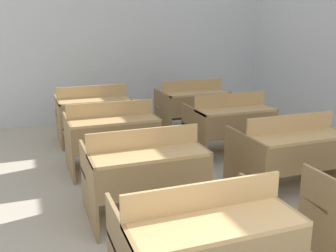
# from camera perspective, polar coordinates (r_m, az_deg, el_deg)

# --- Properties ---
(wall_back) EXTENTS (5.76, 0.06, 2.98)m
(wall_back) POSITION_cam_1_polar(r_m,az_deg,el_deg) (7.36, -7.02, 12.50)
(wall_back) COLOR silver
(wall_back) RESTS_ON ground_plane
(bench_front_left) EXTENTS (1.06, 0.81, 0.86)m
(bench_front_left) POSITION_cam_1_polar(r_m,az_deg,el_deg) (2.62, 5.09, -16.46)
(bench_front_left) COLOR #93744A
(bench_front_left) RESTS_ON ground_plane
(bench_second_left) EXTENTS (1.06, 0.81, 0.86)m
(bench_second_left) POSITION_cam_1_polar(r_m,az_deg,el_deg) (3.71, -3.46, -6.52)
(bench_second_left) COLOR #93744A
(bench_second_left) RESTS_ON ground_plane
(bench_second_right) EXTENTS (1.06, 0.81, 0.86)m
(bench_second_right) POSITION_cam_1_polar(r_m,az_deg,el_deg) (4.41, 17.05, -3.63)
(bench_second_right) COLOR olive
(bench_second_right) RESTS_ON ground_plane
(bench_third_left) EXTENTS (1.06, 0.81, 0.86)m
(bench_third_left) POSITION_cam_1_polar(r_m,az_deg,el_deg) (4.91, -8.21, -1.22)
(bench_third_left) COLOR olive
(bench_third_left) RESTS_ON ground_plane
(bench_third_right) EXTENTS (1.06, 0.81, 0.86)m
(bench_third_right) POSITION_cam_1_polar(r_m,az_deg,el_deg) (5.46, 8.90, 0.44)
(bench_third_right) COLOR olive
(bench_third_right) RESTS_ON ground_plane
(bench_back_left) EXTENTS (1.06, 0.81, 0.86)m
(bench_back_left) POSITION_cam_1_polar(r_m,az_deg,el_deg) (6.13, -10.78, 1.96)
(bench_back_left) COLOR #94754B
(bench_back_left) RESTS_ON ground_plane
(bench_back_right) EXTENTS (1.06, 0.81, 0.86)m
(bench_back_right) POSITION_cam_1_polar(r_m,az_deg,el_deg) (6.61, 3.54, 3.17)
(bench_back_right) COLOR olive
(bench_back_right) RESTS_ON ground_plane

